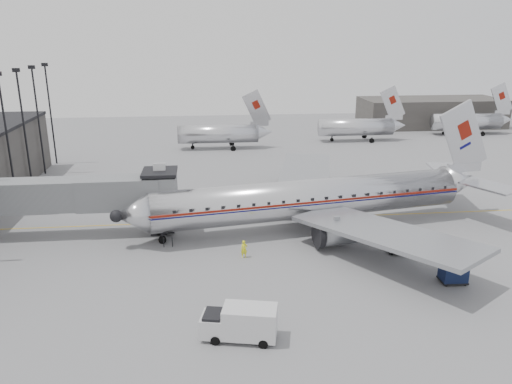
% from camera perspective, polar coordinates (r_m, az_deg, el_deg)
% --- Properties ---
extents(ground, '(160.00, 160.00, 0.00)m').
position_cam_1_polar(ground, '(48.66, -0.25, -5.70)').
color(ground, slate).
rests_on(ground, ground).
extents(hangar, '(30.00, 12.00, 6.00)m').
position_cam_1_polar(hangar, '(116.76, 19.31, 8.60)').
color(hangar, '#3B3835').
rests_on(hangar, ground).
extents(apron_line, '(60.00, 0.15, 0.01)m').
position_cam_1_polar(apron_line, '(54.53, 2.25, -3.09)').
color(apron_line, gold).
rests_on(apron_line, ground).
extents(jet_bridge, '(21.00, 6.20, 7.10)m').
position_cam_1_polar(jet_bridge, '(51.88, -19.32, -0.31)').
color(jet_bridge, '#5D5F62').
rests_on(jet_bridge, ground).
extents(distant_aircraft_near, '(16.39, 3.20, 10.26)m').
position_cam_1_polar(distant_aircraft_near, '(88.08, -4.23, 6.72)').
color(distant_aircraft_near, silver).
rests_on(distant_aircraft_near, ground).
extents(distant_aircraft_mid, '(16.39, 3.20, 10.26)m').
position_cam_1_polar(distant_aircraft_mid, '(96.36, 11.46, 7.36)').
color(distant_aircraft_mid, silver).
rests_on(distant_aircraft_mid, ground).
extents(distant_aircraft_far, '(16.39, 3.20, 10.26)m').
position_cam_1_polar(distant_aircraft_far, '(109.45, 23.01, 7.51)').
color(distant_aircraft_far, silver).
rests_on(distant_aircraft_far, ground).
extents(airliner, '(40.05, 36.83, 12.74)m').
position_cam_1_polar(airliner, '(51.49, 6.93, -0.69)').
color(airliner, silver).
rests_on(airliner, ground).
extents(service_van, '(5.27, 2.94, 2.34)m').
position_cam_1_polar(service_van, '(33.75, -1.83, -14.65)').
color(service_van, silver).
rests_on(service_van, ground).
extents(baggage_cart_navy, '(2.12, 1.66, 1.61)m').
position_cam_1_polar(baggage_cart_navy, '(43.75, 21.62, -8.58)').
color(baggage_cart_navy, '#0D1636').
rests_on(baggage_cart_navy, ground).
extents(baggage_cart_white, '(2.56, 2.13, 1.78)m').
position_cam_1_polar(baggage_cart_white, '(47.91, 16.23, -5.60)').
color(baggage_cart_white, silver).
rests_on(baggage_cart_white, ground).
extents(ramp_worker, '(0.64, 0.46, 1.62)m').
position_cam_1_polar(ramp_worker, '(45.09, -1.37, -6.54)').
color(ramp_worker, yellow).
rests_on(ramp_worker, ground).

